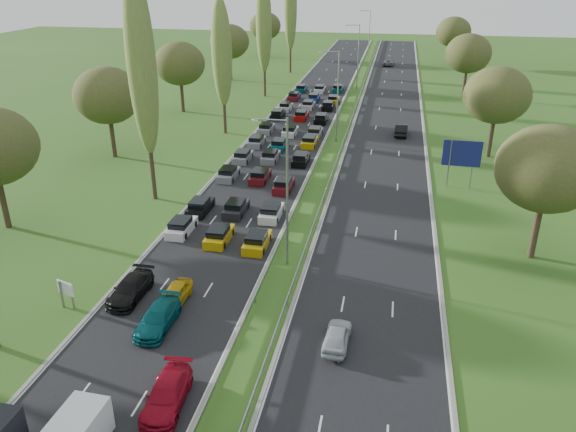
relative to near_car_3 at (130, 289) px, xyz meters
The scene contains 18 objects.
ground 45.19m from the near_car_3, 77.00° to the left, with size 260.00×260.00×0.00m, color #34571B.
near_carriageway 46.66m from the near_car_3, 85.80° to the left, with size 10.50×215.00×0.04m, color black.
far_carriageway 49.51m from the near_car_3, 70.02° to the left, with size 10.50×215.00×0.04m, color black.
central_reservation 47.62m from the near_car_3, 77.68° to the left, with size 2.36×215.00×0.32m.
lamp_columns 43.56m from the near_car_3, 76.40° to the left, with size 0.18×140.18×12.00m.
poplar_row 34.73m from the near_car_3, 100.27° to the left, with size 2.80×127.80×22.44m.
woodland_left 32.02m from the near_car_3, 121.51° to the left, with size 8.00×166.00×11.10m.
woodland_right 43.25m from the near_car_3, 45.98° to the left, with size 8.00×153.00×11.10m.
traffic_queue_fill 41.61m from the near_car_3, 85.27° to the left, with size 9.11×68.91×0.80m.
near_car_3 is the anchor object (origin of this frame).
near_car_7 4.55m from the near_car_3, 41.90° to the right, with size 1.96×4.82×1.40m, color #05484D.
near_car_8 3.41m from the near_car_3, ahead, with size 1.56×3.87×1.32m, color #C0960C.
near_car_11 11.86m from the near_car_3, 55.29° to the right, with size 1.96×4.83×1.40m, color maroon.
far_car_0 15.49m from the near_car_3, 10.10° to the right, with size 1.57×3.91×1.33m, color #ACB1B6.
far_car_1 50.28m from the near_car_3, 68.00° to the left, with size 1.67×4.78×1.58m, color black.
far_car_2 107.53m from the near_car_3, 81.78° to the left, with size 2.38×5.16×1.43m, color slate.
info_sign 4.32m from the near_car_3, 151.00° to the right, with size 1.45×0.57×2.10m.
direction_sign 37.17m from the near_car_3, 47.45° to the left, with size 4.00×0.23×5.20m.
Camera 1 is at (12.07, 4.09, 22.10)m, focal length 35.00 mm.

